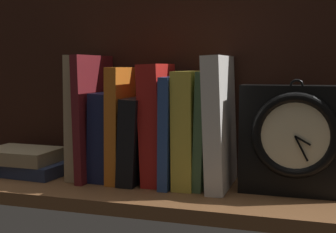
{
  "coord_description": "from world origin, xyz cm",
  "views": [
    {
      "loc": [
        31.65,
        -85.11,
        23.53
      ],
      "look_at": [
        3.82,
        3.43,
        13.5
      ],
      "focal_mm": 49.8,
      "sensor_mm": 36.0,
      "label": 1
    }
  ],
  "objects_px": {
    "book_red_requiem": "(158,124)",
    "book_green_romantic": "(206,129)",
    "book_tan_shortstories": "(84,117)",
    "book_black_skeptic": "(139,139)",
    "book_blue_modern": "(174,130)",
    "framed_clock": "(295,139)",
    "book_stack_side": "(25,161)",
    "book_orange_pandolfini": "(124,124)",
    "book_white_catcher": "(220,122)",
    "book_navy_bierce": "(108,136)",
    "book_yellow_seinlanguage": "(190,128)",
    "book_maroon_dawkins": "(95,117)"
  },
  "relations": [
    {
      "from": "book_red_requiem",
      "to": "book_green_romantic",
      "type": "distance_m",
      "value": 0.1
    },
    {
      "from": "book_tan_shortstories",
      "to": "book_black_skeptic",
      "type": "distance_m",
      "value": 0.13
    },
    {
      "from": "book_black_skeptic",
      "to": "book_green_romantic",
      "type": "xyz_separation_m",
      "value": [
        0.14,
        0.0,
        0.03
      ]
    },
    {
      "from": "book_blue_modern",
      "to": "framed_clock",
      "type": "distance_m",
      "value": 0.24
    },
    {
      "from": "book_black_skeptic",
      "to": "book_stack_side",
      "type": "relative_size",
      "value": 0.93
    },
    {
      "from": "book_orange_pandolfini",
      "to": "book_white_catcher",
      "type": "xyz_separation_m",
      "value": [
        0.2,
        0.0,
        0.01
      ]
    },
    {
      "from": "book_black_skeptic",
      "to": "framed_clock",
      "type": "relative_size",
      "value": 0.81
    },
    {
      "from": "book_navy_bierce",
      "to": "book_white_catcher",
      "type": "height_order",
      "value": "book_white_catcher"
    },
    {
      "from": "book_tan_shortstories",
      "to": "framed_clock",
      "type": "distance_m",
      "value": 0.44
    },
    {
      "from": "book_black_skeptic",
      "to": "framed_clock",
      "type": "distance_m",
      "value": 0.31
    },
    {
      "from": "book_black_skeptic",
      "to": "book_stack_side",
      "type": "bearing_deg",
      "value": -175.27
    },
    {
      "from": "book_tan_shortstories",
      "to": "book_stack_side",
      "type": "relative_size",
      "value": 1.4
    },
    {
      "from": "book_black_skeptic",
      "to": "book_orange_pandolfini",
      "type": "bearing_deg",
      "value": 180.0
    },
    {
      "from": "book_yellow_seinlanguage",
      "to": "book_navy_bierce",
      "type": "bearing_deg",
      "value": 180.0
    },
    {
      "from": "book_navy_bierce",
      "to": "book_red_requiem",
      "type": "height_order",
      "value": "book_red_requiem"
    },
    {
      "from": "book_stack_side",
      "to": "book_yellow_seinlanguage",
      "type": "bearing_deg",
      "value": 3.35
    },
    {
      "from": "book_yellow_seinlanguage",
      "to": "book_green_romantic",
      "type": "relative_size",
      "value": 1.0
    },
    {
      "from": "framed_clock",
      "to": "book_stack_side",
      "type": "relative_size",
      "value": 1.16
    },
    {
      "from": "book_yellow_seinlanguage",
      "to": "book_green_romantic",
      "type": "xyz_separation_m",
      "value": [
        0.03,
        0.0,
        -0.0
      ]
    },
    {
      "from": "book_black_skeptic",
      "to": "book_white_catcher",
      "type": "distance_m",
      "value": 0.17
    },
    {
      "from": "book_navy_bierce",
      "to": "book_orange_pandolfini",
      "type": "height_order",
      "value": "book_orange_pandolfini"
    },
    {
      "from": "book_stack_side",
      "to": "book_green_romantic",
      "type": "bearing_deg",
      "value": 3.09
    },
    {
      "from": "book_red_requiem",
      "to": "book_navy_bierce",
      "type": "bearing_deg",
      "value": 180.0
    },
    {
      "from": "book_blue_modern",
      "to": "framed_clock",
      "type": "relative_size",
      "value": 1.01
    },
    {
      "from": "book_orange_pandolfini",
      "to": "book_green_romantic",
      "type": "relative_size",
      "value": 1.04
    },
    {
      "from": "book_maroon_dawkins",
      "to": "book_red_requiem",
      "type": "relative_size",
      "value": 1.08
    },
    {
      "from": "book_stack_side",
      "to": "book_red_requiem",
      "type": "bearing_deg",
      "value": 4.08
    },
    {
      "from": "book_yellow_seinlanguage",
      "to": "book_green_romantic",
      "type": "bearing_deg",
      "value": 0.0
    },
    {
      "from": "book_maroon_dawkins",
      "to": "book_yellow_seinlanguage",
      "type": "xyz_separation_m",
      "value": [
        0.21,
        0.0,
        -0.02
      ]
    },
    {
      "from": "book_orange_pandolfini",
      "to": "book_green_romantic",
      "type": "bearing_deg",
      "value": 0.0
    },
    {
      "from": "book_maroon_dawkins",
      "to": "book_yellow_seinlanguage",
      "type": "height_order",
      "value": "book_maroon_dawkins"
    },
    {
      "from": "book_maroon_dawkins",
      "to": "book_yellow_seinlanguage",
      "type": "bearing_deg",
      "value": 0.0
    },
    {
      "from": "book_blue_modern",
      "to": "book_white_catcher",
      "type": "distance_m",
      "value": 0.1
    },
    {
      "from": "book_black_skeptic",
      "to": "book_white_catcher",
      "type": "height_order",
      "value": "book_white_catcher"
    },
    {
      "from": "book_orange_pandolfini",
      "to": "framed_clock",
      "type": "bearing_deg",
      "value": -2.67
    },
    {
      "from": "book_yellow_seinlanguage",
      "to": "book_stack_side",
      "type": "height_order",
      "value": "book_yellow_seinlanguage"
    },
    {
      "from": "book_orange_pandolfini",
      "to": "book_yellow_seinlanguage",
      "type": "bearing_deg",
      "value": 0.0
    },
    {
      "from": "book_orange_pandolfini",
      "to": "book_stack_side",
      "type": "height_order",
      "value": "book_orange_pandolfini"
    },
    {
      "from": "book_green_romantic",
      "to": "book_white_catcher",
      "type": "xyz_separation_m",
      "value": [
        0.03,
        0.0,
        0.01
      ]
    },
    {
      "from": "book_black_skeptic",
      "to": "book_red_requiem",
      "type": "xyz_separation_m",
      "value": [
        0.04,
        0.0,
        0.03
      ]
    },
    {
      "from": "book_orange_pandolfini",
      "to": "book_stack_side",
      "type": "bearing_deg",
      "value": -174.58
    },
    {
      "from": "book_yellow_seinlanguage",
      "to": "framed_clock",
      "type": "height_order",
      "value": "book_yellow_seinlanguage"
    },
    {
      "from": "book_tan_shortstories",
      "to": "book_red_requiem",
      "type": "distance_m",
      "value": 0.17
    },
    {
      "from": "book_maroon_dawkins",
      "to": "book_red_requiem",
      "type": "bearing_deg",
      "value": 0.0
    },
    {
      "from": "book_red_requiem",
      "to": "book_black_skeptic",
      "type": "bearing_deg",
      "value": 180.0
    },
    {
      "from": "book_green_romantic",
      "to": "book_stack_side",
      "type": "xyz_separation_m",
      "value": [
        -0.4,
        -0.02,
        -0.09
      ]
    },
    {
      "from": "book_green_romantic",
      "to": "book_orange_pandolfini",
      "type": "bearing_deg",
      "value": 180.0
    },
    {
      "from": "book_navy_bierce",
      "to": "book_blue_modern",
      "type": "bearing_deg",
      "value": 0.0
    },
    {
      "from": "book_navy_bierce",
      "to": "framed_clock",
      "type": "relative_size",
      "value": 0.85
    },
    {
      "from": "book_maroon_dawkins",
      "to": "book_black_skeptic",
      "type": "xyz_separation_m",
      "value": [
        0.1,
        0.0,
        -0.04
      ]
    }
  ]
}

